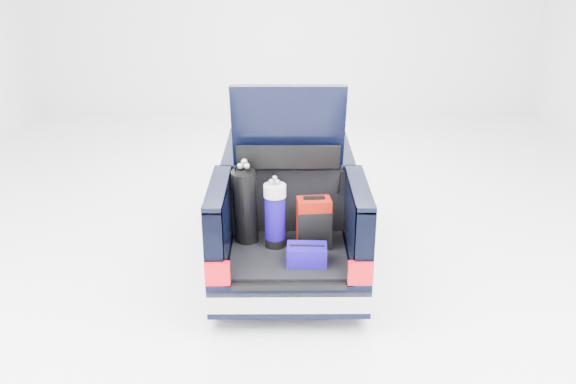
{
  "coord_description": "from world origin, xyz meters",
  "views": [
    {
      "loc": [
        -0.05,
        -7.65,
        3.88
      ],
      "look_at": [
        0.0,
        -0.5,
        0.95
      ],
      "focal_mm": 38.0,
      "sensor_mm": 36.0,
      "label": 1
    }
  ],
  "objects_px": {
    "black_golf_bag": "(245,206)",
    "blue_duffel": "(307,254)",
    "car": "(288,194)",
    "red_suitcase": "(314,223)",
    "blue_golf_bag": "(275,215)"
  },
  "relations": [
    {
      "from": "black_golf_bag",
      "to": "blue_duffel",
      "type": "distance_m",
      "value": 0.95
    },
    {
      "from": "car",
      "to": "blue_duffel",
      "type": "distance_m",
      "value": 1.84
    },
    {
      "from": "red_suitcase",
      "to": "blue_golf_bag",
      "type": "height_order",
      "value": "blue_golf_bag"
    },
    {
      "from": "red_suitcase",
      "to": "blue_golf_bag",
      "type": "relative_size",
      "value": 0.73
    },
    {
      "from": "blue_golf_bag",
      "to": "blue_duffel",
      "type": "bearing_deg",
      "value": -75.78
    },
    {
      "from": "red_suitcase",
      "to": "blue_golf_bag",
      "type": "bearing_deg",
      "value": 169.49
    },
    {
      "from": "black_golf_bag",
      "to": "blue_golf_bag",
      "type": "xyz_separation_m",
      "value": [
        0.35,
        -0.1,
        -0.07
      ]
    },
    {
      "from": "blue_golf_bag",
      "to": "blue_duffel",
      "type": "distance_m",
      "value": 0.63
    },
    {
      "from": "car",
      "to": "red_suitcase",
      "type": "bearing_deg",
      "value": -78.55
    },
    {
      "from": "black_golf_bag",
      "to": "blue_duffel",
      "type": "bearing_deg",
      "value": -20.22
    },
    {
      "from": "blue_duffel",
      "to": "blue_golf_bag",
      "type": "bearing_deg",
      "value": 131.71
    },
    {
      "from": "car",
      "to": "red_suitcase",
      "type": "relative_size",
      "value": 7.37
    },
    {
      "from": "car",
      "to": "black_golf_bag",
      "type": "height_order",
      "value": "car"
    },
    {
      "from": "black_golf_bag",
      "to": "car",
      "type": "bearing_deg",
      "value": 85.88
    },
    {
      "from": "red_suitcase",
      "to": "blue_duffel",
      "type": "xyz_separation_m",
      "value": [
        -0.09,
        -0.39,
        -0.19
      ]
    }
  ]
}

